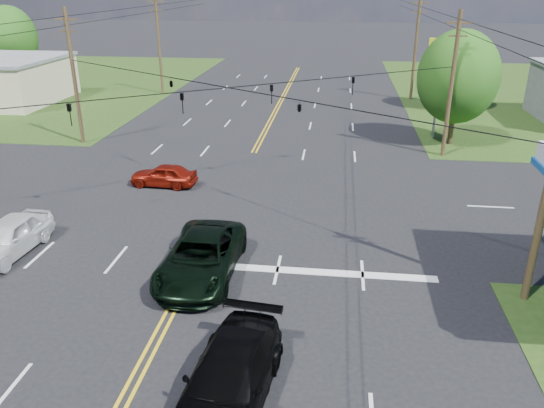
# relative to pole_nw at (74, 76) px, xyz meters

# --- Properties ---
(ground) EXTENTS (280.00, 280.00, 0.00)m
(ground) POSITION_rel_pole_nw_xyz_m (13.00, -9.00, -4.92)
(ground) COLOR black
(ground) RESTS_ON ground
(stop_bar) EXTENTS (10.00, 0.50, 0.02)m
(stop_bar) POSITION_rel_pole_nw_xyz_m (18.00, -17.00, -4.92)
(stop_bar) COLOR silver
(stop_bar) RESTS_ON ground
(pole_nw) EXTENTS (1.60, 0.28, 9.50)m
(pole_nw) POSITION_rel_pole_nw_xyz_m (0.00, 0.00, 0.00)
(pole_nw) COLOR #3F2D1A
(pole_nw) RESTS_ON ground
(pole_ne) EXTENTS (1.60, 0.28, 9.50)m
(pole_ne) POSITION_rel_pole_nw_xyz_m (26.00, 0.00, 0.00)
(pole_ne) COLOR #3F2D1A
(pole_ne) RESTS_ON ground
(pole_left_far) EXTENTS (1.60, 0.28, 10.00)m
(pole_left_far) POSITION_rel_pole_nw_xyz_m (0.00, 19.00, 0.25)
(pole_left_far) COLOR #3F2D1A
(pole_left_far) RESTS_ON ground
(pole_right_far) EXTENTS (1.60, 0.28, 10.00)m
(pole_right_far) POSITION_rel_pole_nw_xyz_m (26.00, 19.00, 0.25)
(pole_right_far) COLOR #3F2D1A
(pole_right_far) RESTS_ON ground
(span_wire_signals) EXTENTS (26.00, 18.00, 1.13)m
(span_wire_signals) POSITION_rel_pole_nw_xyz_m (13.00, -9.00, 1.08)
(span_wire_signals) COLOR black
(span_wire_signals) RESTS_ON ground
(power_lines) EXTENTS (26.04, 100.00, 0.64)m
(power_lines) POSITION_rel_pole_nw_xyz_m (13.00, -11.00, 3.68)
(power_lines) COLOR black
(power_lines) RESTS_ON ground
(tree_right_a) EXTENTS (5.70, 5.70, 8.18)m
(tree_right_a) POSITION_rel_pole_nw_xyz_m (27.00, 3.00, -0.05)
(tree_right_a) COLOR #3F2D1A
(tree_right_a) RESTS_ON ground
(tree_right_b) EXTENTS (4.94, 4.94, 7.09)m
(tree_right_b) POSITION_rel_pole_nw_xyz_m (29.50, 15.00, -0.70)
(tree_right_b) COLOR #3F2D1A
(tree_right_b) RESTS_ON ground
(tree_far_l) EXTENTS (6.08, 6.08, 8.72)m
(tree_far_l) POSITION_rel_pole_nw_xyz_m (-19.00, 23.00, 0.28)
(tree_far_l) COLOR #3F2D1A
(tree_far_l) RESTS_ON ground
(pickup_dkgreen) EXTENTS (2.85, 6.09, 1.69)m
(pickup_dkgreen) POSITION_rel_pole_nw_xyz_m (13.50, -17.79, -4.07)
(pickup_dkgreen) COLOR black
(pickup_dkgreen) RESTS_ON ground
(suv_black) EXTENTS (2.87, 5.82, 1.63)m
(suv_black) POSITION_rel_pole_nw_xyz_m (16.00, -24.60, -4.10)
(suv_black) COLOR black
(suv_black) RESTS_ON ground
(pickup_white) EXTENTS (2.25, 4.85, 1.61)m
(pickup_white) POSITION_rel_pole_nw_xyz_m (4.69, -17.00, -4.11)
(pickup_white) COLOR silver
(pickup_white) RESTS_ON ground
(sedan_red) EXTENTS (3.93, 1.77, 1.31)m
(sedan_red) POSITION_rel_pole_nw_xyz_m (8.78, -8.00, -4.26)
(sedan_red) COLOR maroon
(sedan_red) RESTS_ON ground
(polesign_ne) EXTENTS (1.98, 1.02, 7.42)m
(polesign_ne) POSITION_rel_pole_nw_xyz_m (26.00, 4.42, 0.78)
(polesign_ne) COLOR #A5A5AA
(polesign_ne) RESTS_ON ground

